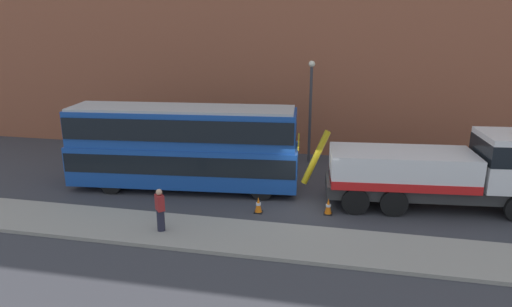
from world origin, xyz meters
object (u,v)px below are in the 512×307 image
Objects in this scene: double_decker_bus at (183,145)px; street_lamp at (311,103)px; recovery_tow_truck at (443,170)px; traffic_cone_midway at (328,207)px; traffic_cone_near_bus at (258,205)px; pedestrian_onlooker at (160,210)px.

street_lamp reaches higher than double_decker_bus.
street_lamp is at bearing 39.21° from double_decker_bus.
recovery_tow_truck is 14.21× the size of traffic_cone_midway.
recovery_tow_truck is at bearing -5.40° from double_decker_bus.
traffic_cone_near_bus is at bearing -100.50° from street_lamp.
recovery_tow_truck is 5.98× the size of pedestrian_onlooker.
traffic_cone_midway is 8.02m from street_lamp.
pedestrian_onlooker is at bearing -152.72° from traffic_cone_midway.
double_decker_bus reaches higher than pedestrian_onlooker.
recovery_tow_truck is 11.86m from double_decker_bus.
recovery_tow_truck reaches higher than pedestrian_onlooker.
pedestrian_onlooker is at bearing -139.86° from traffic_cone_near_bus.
street_lamp is at bearing 133.39° from recovery_tow_truck.
double_decker_bus reaches higher than traffic_cone_midway.
recovery_tow_truck is at bearing 20.14° from traffic_cone_midway.
traffic_cone_near_bus is at bearing -171.35° from traffic_cone_midway.
traffic_cone_near_bus is at bearing -2.53° from pedestrian_onlooker.
pedestrian_onlooker is at bearing -85.77° from double_decker_bus.
traffic_cone_midway is (6.23, 3.21, -0.64)m from pedestrian_onlooker.
street_lamp reaches higher than recovery_tow_truck.
street_lamp is at bearing 23.09° from pedestrian_onlooker.
double_decker_bus is at bearing -135.16° from street_lamp.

